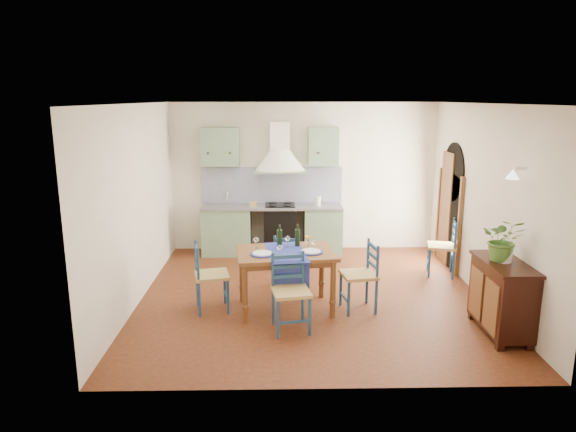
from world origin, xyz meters
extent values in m
plane|color=#411A0E|center=(0.00, 0.00, 0.00)|extent=(5.00, 5.00, 0.00)
cube|color=silver|center=(0.00, 2.50, 1.40)|extent=(5.00, 0.04, 2.80)
cube|color=gray|center=(-1.45, 2.19, 0.44)|extent=(0.90, 0.60, 0.88)
cube|color=gray|center=(0.35, 2.19, 0.44)|extent=(0.70, 0.60, 0.88)
cube|color=black|center=(-0.45, 2.19, 0.44)|extent=(0.60, 0.58, 0.88)
cube|color=gray|center=(-0.60, 2.19, 0.90)|extent=(2.60, 0.64, 0.04)
cube|color=silver|center=(-1.45, 2.19, 0.90)|extent=(0.45, 0.40, 0.03)
cylinder|color=silver|center=(-1.45, 2.37, 1.05)|extent=(0.02, 0.02, 0.26)
cube|color=black|center=(-0.45, 2.19, 0.93)|extent=(0.55, 0.48, 0.02)
cube|color=black|center=(-0.60, 2.24, 0.04)|extent=(2.60, 0.50, 0.08)
cube|color=#091452|center=(-0.60, 2.46, 1.26)|extent=(2.65, 0.05, 0.68)
cube|color=gray|center=(-1.55, 2.32, 2.00)|extent=(0.70, 0.34, 0.70)
cube|color=gray|center=(0.35, 2.32, 2.00)|extent=(0.55, 0.34, 0.70)
cone|color=white|center=(-0.45, 2.25, 1.75)|extent=(0.96, 0.96, 0.40)
cube|color=white|center=(-0.45, 2.34, 2.20)|extent=(0.36, 0.30, 0.50)
cube|color=silver|center=(2.50, 0.00, 1.40)|extent=(0.04, 5.00, 2.80)
cube|color=black|center=(2.48, 1.40, 0.82)|extent=(0.03, 1.00, 1.65)
cylinder|color=black|center=(2.48, 1.40, 1.65)|extent=(0.03, 1.00, 1.00)
cube|color=brown|center=(2.46, 0.86, 0.82)|extent=(0.06, 0.06, 1.65)
cube|color=brown|center=(2.46, 1.94, 0.82)|extent=(0.06, 0.06, 1.65)
cube|color=brown|center=(2.47, 1.62, 0.98)|extent=(0.04, 0.55, 1.96)
cylinder|color=silver|center=(2.44, -1.09, 2.05)|extent=(0.15, 0.04, 0.04)
cone|color=#FFEDC6|center=(2.34, -1.09, 1.98)|extent=(0.16, 0.16, 0.12)
cube|color=silver|center=(-2.50, 0.00, 1.40)|extent=(0.04, 5.00, 2.80)
cube|color=silver|center=(0.00, 0.00, 2.80)|extent=(5.00, 5.00, 0.01)
cube|color=brown|center=(-0.39, -0.48, 0.81)|extent=(1.42, 1.03, 0.05)
cube|color=brown|center=(-0.39, -0.48, 0.75)|extent=(1.27, 0.89, 0.08)
cylinder|color=brown|center=(-0.92, -0.91, 0.39)|extent=(0.08, 0.08, 0.79)
cylinder|color=brown|center=(-1.01, -0.19, 0.39)|extent=(0.08, 0.08, 0.79)
cylinder|color=brown|center=(0.23, -0.76, 0.39)|extent=(0.08, 0.08, 0.79)
cylinder|color=brown|center=(0.14, -0.04, 0.39)|extent=(0.08, 0.08, 0.79)
cube|color=navy|center=(-0.38, -0.53, 0.84)|extent=(0.61, 1.04, 0.01)
cube|color=navy|center=(-0.33, -0.92, 0.66)|extent=(0.49, 0.08, 0.38)
cylinder|color=navy|center=(-0.70, -0.62, 0.85)|extent=(0.33, 0.33, 0.01)
cylinder|color=white|center=(-0.70, -0.62, 0.86)|extent=(0.26, 0.26, 0.01)
cylinder|color=navy|center=(-0.05, -0.54, 0.85)|extent=(0.33, 0.33, 0.01)
cylinder|color=white|center=(-0.05, -0.54, 0.86)|extent=(0.26, 0.26, 0.01)
cylinder|color=black|center=(-0.47, -0.26, 1.00)|extent=(0.07, 0.07, 0.32)
cylinder|color=black|center=(-0.22, -0.23, 1.00)|extent=(0.07, 0.07, 0.32)
cylinder|color=white|center=(-0.08, -0.27, 0.90)|extent=(0.05, 0.05, 0.10)
sphere|color=yellow|center=(-0.08, -0.27, 0.99)|extent=(0.10, 0.10, 0.10)
cylinder|color=navy|center=(-0.49, -1.37, 0.25)|extent=(0.04, 0.04, 0.50)
cylinder|color=navy|center=(-0.56, -0.98, 0.49)|extent=(0.04, 0.04, 0.98)
cylinder|color=navy|center=(-0.11, -1.30, 0.25)|extent=(0.04, 0.04, 0.50)
cylinder|color=navy|center=(-0.18, -0.92, 0.49)|extent=(0.04, 0.04, 0.98)
cube|color=tan|center=(-0.34, -1.14, 0.52)|extent=(0.53, 0.53, 0.04)
cube|color=navy|center=(-0.37, -0.95, 0.65)|extent=(0.41, 0.10, 0.05)
cube|color=navy|center=(-0.37, -0.95, 0.78)|extent=(0.41, 0.10, 0.05)
cube|color=navy|center=(-0.37, -0.95, 0.91)|extent=(0.41, 0.10, 0.05)
cube|color=navy|center=(-0.30, -1.33, 0.20)|extent=(0.39, 0.10, 0.03)
cylinder|color=navy|center=(-0.16, 0.49, 0.23)|extent=(0.04, 0.04, 0.45)
cylinder|color=navy|center=(-0.19, 0.14, 0.44)|extent=(0.04, 0.04, 0.88)
cylinder|color=navy|center=(-0.51, 0.52, 0.23)|extent=(0.04, 0.04, 0.45)
cylinder|color=navy|center=(-0.54, 0.16, 0.44)|extent=(0.04, 0.04, 0.88)
cube|color=tan|center=(-0.35, 0.33, 0.47)|extent=(0.44, 0.44, 0.04)
cube|color=navy|center=(-0.36, 0.15, 0.59)|extent=(0.37, 0.05, 0.04)
cube|color=navy|center=(-0.36, 0.15, 0.71)|extent=(0.37, 0.05, 0.04)
cube|color=navy|center=(-0.36, 0.15, 0.82)|extent=(0.37, 0.05, 0.04)
cube|color=navy|center=(-0.34, 0.50, 0.18)|extent=(0.35, 0.06, 0.02)
cylinder|color=navy|center=(-1.18, -0.63, 0.25)|extent=(0.04, 0.04, 0.49)
cylinder|color=navy|center=(-1.55, -0.71, 0.48)|extent=(0.04, 0.04, 0.96)
cylinder|color=navy|center=(-1.26, -0.25, 0.25)|extent=(0.04, 0.04, 0.49)
cylinder|color=navy|center=(-1.63, -0.33, 0.48)|extent=(0.04, 0.04, 0.96)
cube|color=tan|center=(-1.40, -0.48, 0.51)|extent=(0.53, 0.53, 0.04)
cube|color=navy|center=(-1.59, -0.52, 0.64)|extent=(0.11, 0.40, 0.05)
cube|color=navy|center=(-1.59, -0.52, 0.77)|extent=(0.11, 0.40, 0.05)
cube|color=navy|center=(-1.59, -0.52, 0.90)|extent=(0.11, 0.40, 0.05)
cube|color=navy|center=(-1.22, -0.44, 0.19)|extent=(0.11, 0.38, 0.03)
cylinder|color=navy|center=(0.39, -0.35, 0.25)|extent=(0.04, 0.04, 0.49)
cylinder|color=navy|center=(0.77, -0.29, 0.48)|extent=(0.04, 0.04, 0.97)
cylinder|color=navy|center=(0.45, -0.74, 0.25)|extent=(0.04, 0.04, 0.49)
cylinder|color=navy|center=(0.83, -0.68, 0.48)|extent=(0.04, 0.04, 0.97)
cube|color=tan|center=(0.61, -0.51, 0.51)|extent=(0.52, 0.52, 0.04)
cube|color=navy|center=(0.80, -0.48, 0.64)|extent=(0.09, 0.41, 0.05)
cube|color=navy|center=(0.80, -0.48, 0.77)|extent=(0.09, 0.41, 0.05)
cube|color=navy|center=(0.80, -0.48, 0.90)|extent=(0.09, 0.41, 0.05)
cube|color=navy|center=(0.42, -0.55, 0.19)|extent=(0.09, 0.39, 0.03)
cylinder|color=navy|center=(2.06, 1.12, 0.24)|extent=(0.04, 0.04, 0.48)
cylinder|color=navy|center=(2.43, 1.03, 0.47)|extent=(0.04, 0.04, 0.94)
cylinder|color=navy|center=(1.97, 0.75, 0.24)|extent=(0.04, 0.04, 0.48)
cylinder|color=navy|center=(2.34, 0.66, 0.47)|extent=(0.04, 0.04, 0.94)
cube|color=tan|center=(2.20, 0.89, 0.50)|extent=(0.53, 0.53, 0.04)
cube|color=navy|center=(2.38, 0.84, 0.63)|extent=(0.12, 0.39, 0.05)
cube|color=navy|center=(2.38, 0.84, 0.75)|extent=(0.12, 0.39, 0.05)
cube|color=navy|center=(2.38, 0.84, 0.88)|extent=(0.12, 0.39, 0.05)
cube|color=navy|center=(2.02, 0.94, 0.19)|extent=(0.12, 0.37, 0.03)
cube|color=black|center=(2.27, -1.29, 0.49)|extent=(0.45, 1.00, 0.82)
cube|color=black|center=(2.27, -1.29, 0.92)|extent=(0.50, 1.05, 0.04)
cube|color=brown|center=(2.04, -1.52, 0.45)|extent=(0.02, 0.38, 0.63)
cube|color=brown|center=(2.04, -1.06, 0.45)|extent=(0.02, 0.38, 0.63)
cube|color=black|center=(2.09, -1.73, 0.04)|extent=(0.08, 0.08, 0.08)
cube|color=black|center=(2.09, -0.85, 0.04)|extent=(0.08, 0.08, 0.08)
cube|color=black|center=(2.44, -1.73, 0.04)|extent=(0.08, 0.08, 0.08)
cube|color=black|center=(2.44, -0.85, 0.04)|extent=(0.08, 0.08, 0.08)
imported|color=#48732E|center=(2.23, -1.25, 1.21)|extent=(0.61, 0.57, 0.54)
camera|label=1|loc=(-0.50, -7.16, 2.88)|focal=32.00mm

